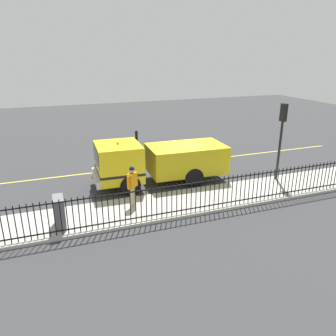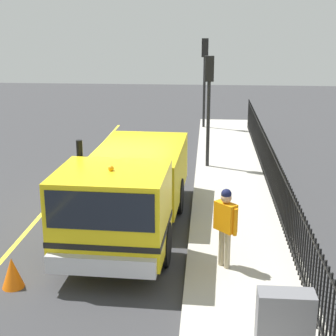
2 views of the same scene
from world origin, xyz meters
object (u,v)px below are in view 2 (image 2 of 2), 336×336
(work_truck, at_px, (128,188))
(worker_standing, at_px, (225,220))
(utility_cabinet, at_px, (284,326))
(traffic_cone, at_px, (12,273))
(traffic_light_near, at_px, (209,89))
(traffic_light_mid, at_px, (205,65))

(work_truck, xyz_separation_m, worker_standing, (2.27, -1.65, -0.07))
(utility_cabinet, bearing_deg, worker_standing, 105.30)
(traffic_cone, bearing_deg, utility_cabinet, -21.65)
(worker_standing, height_order, traffic_light_near, traffic_light_near)
(traffic_light_near, bearing_deg, worker_standing, 89.40)
(worker_standing, height_order, traffic_cone, worker_standing)
(traffic_cone, bearing_deg, traffic_light_mid, 76.93)
(traffic_light_near, bearing_deg, traffic_cone, 62.61)
(traffic_light_near, xyz_separation_m, traffic_light_mid, (-0.22, 6.78, 0.22))
(traffic_light_near, bearing_deg, traffic_light_mid, -91.72)
(traffic_cone, bearing_deg, work_truck, 53.87)
(work_truck, distance_m, worker_standing, 2.81)
(traffic_light_near, xyz_separation_m, traffic_cone, (-3.80, -8.61, -2.53))
(traffic_light_mid, relative_size, utility_cabinet, 3.65)
(worker_standing, bearing_deg, traffic_cone, 59.40)
(traffic_light_mid, bearing_deg, worker_standing, 96.67)
(worker_standing, relative_size, traffic_cone, 2.72)
(traffic_light_mid, bearing_deg, traffic_light_near, 96.07)
(worker_standing, distance_m, traffic_cone, 4.39)
(work_truck, height_order, traffic_light_near, traffic_light_near)
(traffic_light_near, relative_size, traffic_cone, 6.07)
(work_truck, distance_m, traffic_light_near, 6.46)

